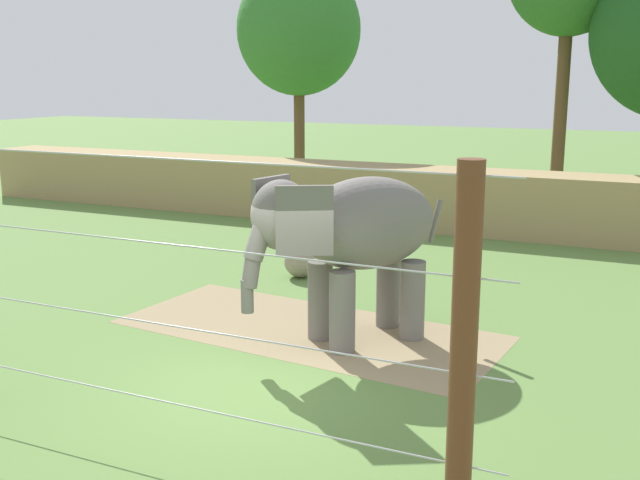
# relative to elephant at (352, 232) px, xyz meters

# --- Properties ---
(ground_plane) EXTENTS (120.00, 120.00, 0.00)m
(ground_plane) POSITION_rel_elephant_xyz_m (-0.46, -2.38, -1.93)
(ground_plane) COLOR #5B7F3D
(dirt_patch) EXTENTS (7.18, 3.68, 0.01)m
(dirt_patch) POSITION_rel_elephant_xyz_m (-0.93, 0.22, -1.92)
(dirt_patch) COLOR #937F5B
(dirt_patch) RESTS_ON ground
(embankment_wall) EXTENTS (36.00, 1.80, 1.82)m
(embankment_wall) POSITION_rel_elephant_xyz_m (-0.46, 10.31, -1.02)
(embankment_wall) COLOR tan
(embankment_wall) RESTS_ON ground
(elephant) EXTENTS (3.02, 3.46, 2.91)m
(elephant) POSITION_rel_elephant_xyz_m (0.00, 0.00, 0.00)
(elephant) COLOR slate
(elephant) RESTS_ON ground
(enrichment_ball) EXTENTS (0.74, 0.74, 0.74)m
(enrichment_ball) POSITION_rel_elephant_xyz_m (-2.70, 3.46, -1.56)
(enrichment_ball) COLOR gray
(enrichment_ball) RESTS_ON ground
(cable_fence) EXTENTS (8.12, 0.27, 3.75)m
(cable_fence) POSITION_rel_elephant_xyz_m (-0.46, -4.66, -0.04)
(cable_fence) COLOR brown
(cable_fence) RESTS_ON ground
(tree_left_of_centre) EXTENTS (4.93, 4.93, 8.93)m
(tree_left_of_centre) POSITION_rel_elephant_xyz_m (-9.07, 16.30, 4.38)
(tree_left_of_centre) COLOR brown
(tree_left_of_centre) RESTS_ON ground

